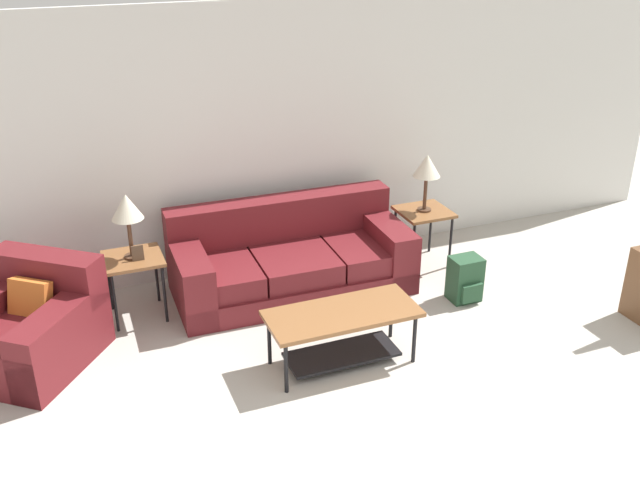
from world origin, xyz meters
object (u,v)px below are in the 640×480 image
at_px(side_table_left, 133,264).
at_px(table_lamp_right, 427,167).
at_px(couch, 290,261).
at_px(armchair, 29,329).
at_px(coffee_table, 342,325).
at_px(backpack, 465,279).
at_px(table_lamp_left, 127,208).
at_px(side_table_right, 424,216).

height_order(side_table_left, table_lamp_right, table_lamp_right).
height_order(couch, armchair, couch).
relative_size(couch, coffee_table, 1.86).
distance_m(couch, table_lamp_right, 1.62).
relative_size(table_lamp_right, backpack, 1.36).
relative_size(armchair, table_lamp_left, 2.36).
height_order(coffee_table, backpack, coffee_table).
xyz_separation_m(couch, side_table_left, (-1.44, 0.02, 0.23)).
relative_size(table_lamp_left, table_lamp_right, 1.00).
height_order(armchair, table_lamp_right, table_lamp_right).
relative_size(armchair, side_table_left, 2.37).
bearing_deg(couch, side_table_left, 179.22).
bearing_deg(backpack, side_table_left, 163.87).
height_order(coffee_table, table_lamp_left, table_lamp_left).
bearing_deg(couch, side_table_right, 0.79).
height_order(couch, coffee_table, couch).
bearing_deg(backpack, table_lamp_left, 163.87).
distance_m(armchair, side_table_right, 3.80).
xyz_separation_m(armchair, table_lamp_right, (3.77, 0.39, 0.75)).
distance_m(side_table_left, table_lamp_left, 0.52).
bearing_deg(side_table_right, table_lamp_left, 180.00).
xyz_separation_m(armchair, coffee_table, (2.30, -0.96, 0.06)).
relative_size(couch, side_table_left, 3.83).
bearing_deg(backpack, couch, 150.48).
height_order(side_table_right, backpack, side_table_right).
xyz_separation_m(couch, coffee_table, (-0.04, -1.33, 0.06)).
distance_m(armchair, coffee_table, 2.49).
distance_m(armchair, side_table_left, 1.01).
distance_m(side_table_right, table_lamp_left, 2.92).
height_order(couch, backpack, couch).
distance_m(table_lamp_left, table_lamp_right, 2.87).
height_order(armchair, table_lamp_left, table_lamp_left).
bearing_deg(armchair, side_table_right, 5.86).
bearing_deg(couch, table_lamp_right, 0.79).
relative_size(couch, backpack, 5.21).
relative_size(side_table_left, table_lamp_right, 1.00).
xyz_separation_m(couch, table_lamp_left, (-1.44, 0.02, 0.74)).
xyz_separation_m(side_table_right, backpack, (-0.01, -0.83, -0.31)).
xyz_separation_m(couch, table_lamp_right, (1.43, 0.02, 0.74)).
bearing_deg(side_table_right, armchair, -174.14).
distance_m(side_table_right, backpack, 0.88).
height_order(side_table_left, table_lamp_left, table_lamp_left).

